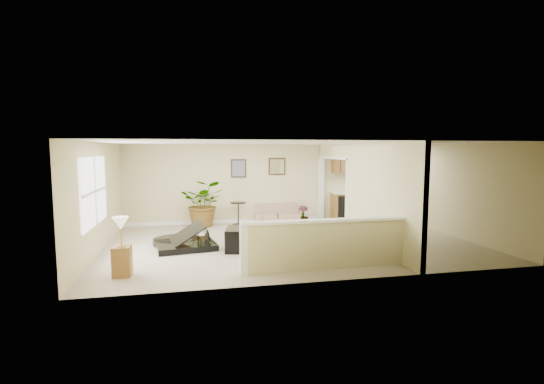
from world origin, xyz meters
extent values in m
plane|color=#B9AD90|center=(0.00, 0.00, 0.00)|extent=(9.00, 9.00, 0.00)
cube|color=beige|center=(0.00, 3.00, 1.25)|extent=(9.00, 0.04, 2.50)
cube|color=beige|center=(0.00, -3.00, 1.25)|extent=(9.00, 0.04, 2.50)
cube|color=beige|center=(-4.50, 0.00, 1.25)|extent=(0.04, 6.00, 2.50)
cube|color=beige|center=(4.50, 0.00, 1.25)|extent=(0.04, 6.00, 2.50)
cube|color=silver|center=(0.00, 0.00, 2.50)|extent=(9.00, 6.00, 0.04)
cube|color=gray|center=(3.15, 0.00, 0.00)|extent=(2.70, 6.00, 0.01)
cube|color=beige|center=(1.80, -1.20, 1.25)|extent=(0.12, 3.60, 2.50)
cube|color=beige|center=(1.80, 1.77, 2.30)|extent=(0.12, 2.35, 0.40)
cube|color=beige|center=(0.15, -2.30, 0.47)|extent=(3.30, 0.12, 0.95)
cube|color=white|center=(0.15, -2.30, 0.96)|extent=(3.40, 0.22, 0.05)
cube|color=white|center=(-1.50, -2.30, 0.50)|extent=(0.14, 0.14, 1.00)
cube|color=white|center=(-4.49, -0.50, 1.45)|extent=(0.05, 2.15, 1.45)
cube|color=#3D2B16|center=(-0.95, 2.98, 1.75)|extent=(0.48, 0.03, 0.58)
cube|color=#84546C|center=(-0.95, 2.96, 1.75)|extent=(0.40, 0.01, 0.50)
cube|color=#3D2B16|center=(0.30, 2.98, 1.80)|extent=(0.55, 0.03, 0.55)
cube|color=white|center=(0.30, 2.96, 1.80)|extent=(0.46, 0.01, 0.46)
cube|color=olive|center=(3.30, 2.70, 0.45)|extent=(2.30, 0.60, 0.90)
cube|color=silver|center=(3.30, 2.70, 0.92)|extent=(2.36, 0.65, 0.04)
cube|color=black|center=(2.50, 2.69, 0.43)|extent=(0.60, 0.60, 0.84)
cube|color=olive|center=(3.30, 2.82, 1.95)|extent=(2.30, 0.35, 0.75)
cube|color=black|center=(-2.60, -0.06, 0.72)|extent=(1.52, 1.37, 0.28)
cylinder|color=black|center=(-2.74, 0.46, 0.72)|extent=(1.16, 1.16, 0.28)
cube|color=white|center=(-1.80, -0.06, 0.68)|extent=(0.35, 0.95, 0.02)
cube|color=black|center=(-2.69, 0.04, 0.97)|extent=(1.22, 1.23, 0.63)
cube|color=black|center=(-1.46, -0.49, 0.26)|extent=(0.55, 0.85, 0.52)
cube|color=tan|center=(0.23, 2.65, 0.20)|extent=(1.50, 0.98, 0.39)
cube|color=tan|center=(0.23, 2.95, 0.60)|extent=(1.42, 0.37, 0.41)
cube|color=tan|center=(-0.39, 2.65, 0.47)|extent=(0.27, 0.81, 0.15)
cube|color=tan|center=(0.85, 2.65, 0.47)|extent=(0.27, 0.81, 0.15)
cylinder|color=black|center=(-1.01, 2.64, 0.01)|extent=(0.35, 0.35, 0.03)
cylinder|color=black|center=(-1.01, 2.64, 0.35)|extent=(0.04, 0.04, 0.68)
cylinder|color=black|center=(-1.01, 2.64, 0.69)|extent=(0.49, 0.49, 0.03)
cylinder|color=black|center=(-2.06, 2.61, 0.14)|extent=(0.41, 0.41, 0.29)
imported|color=#18521A|center=(-2.06, 2.61, 0.72)|extent=(1.50, 1.37, 1.43)
cylinder|color=black|center=(0.98, 2.27, 0.11)|extent=(0.31, 0.31, 0.22)
imported|color=#18521A|center=(0.98, 2.27, 0.30)|extent=(0.40, 0.40, 0.59)
cube|color=olive|center=(-3.72, -1.94, 0.28)|extent=(0.33, 0.33, 0.56)
cylinder|color=gold|center=(-3.72, -1.94, 0.57)|extent=(0.15, 0.15, 0.02)
cylinder|color=gold|center=(-3.72, -1.94, 0.76)|extent=(0.03, 0.03, 0.37)
cone|color=beige|center=(-3.72, -1.94, 0.99)|extent=(0.30, 0.30, 0.24)
camera|label=1|loc=(-2.45, -9.47, 2.33)|focal=26.00mm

